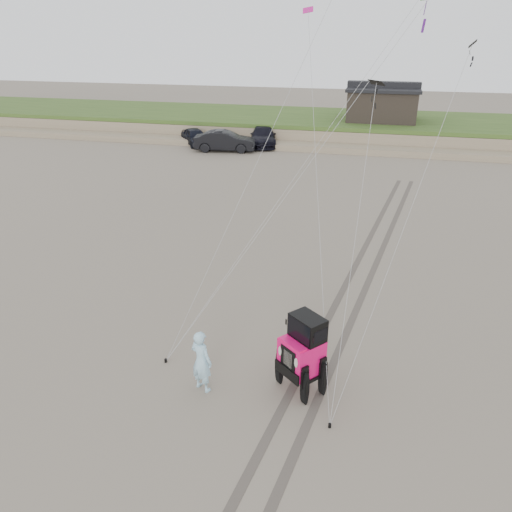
# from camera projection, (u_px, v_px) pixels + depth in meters

# --- Properties ---
(ground) EXTENTS (160.00, 160.00, 0.00)m
(ground) POSITION_uv_depth(u_px,v_px,m) (276.00, 386.00, 14.20)
(ground) COLOR #6B6054
(ground) RESTS_ON ground
(dune_ridge) EXTENTS (160.00, 14.25, 1.73)m
(dune_ridge) POSITION_uv_depth(u_px,v_px,m) (358.00, 128.00, 47.00)
(dune_ridge) COLOR #7A6B54
(dune_ridge) RESTS_ON ground
(cabin) EXTENTS (6.40, 5.40, 3.35)m
(cabin) POSITION_uv_depth(u_px,v_px,m) (382.00, 103.00, 45.12)
(cabin) COLOR black
(cabin) RESTS_ON dune_ridge
(truck_a) EXTENTS (3.92, 4.36, 1.43)m
(truck_a) POSITION_uv_depth(u_px,v_px,m) (195.00, 137.00, 43.77)
(truck_a) COLOR black
(truck_a) RESTS_ON ground
(truck_b) EXTENTS (5.32, 2.50, 1.69)m
(truck_b) POSITION_uv_depth(u_px,v_px,m) (225.00, 141.00, 41.44)
(truck_b) COLOR black
(truck_b) RESTS_ON ground
(truck_c) EXTENTS (3.37, 5.86, 1.60)m
(truck_c) POSITION_uv_depth(u_px,v_px,m) (263.00, 136.00, 43.59)
(truck_c) COLOR black
(truck_c) RESTS_ON ground
(jeep) EXTENTS (4.78, 5.15, 1.83)m
(jeep) POSITION_uv_depth(u_px,v_px,m) (301.00, 362.00, 13.72)
(jeep) COLOR #F20C62
(jeep) RESTS_ON ground
(man) EXTENTS (0.81, 0.69, 1.89)m
(man) POSITION_uv_depth(u_px,v_px,m) (201.00, 361.00, 13.71)
(man) COLOR #99DDED
(man) RESTS_ON ground
(stake_main) EXTENTS (0.08, 0.08, 0.12)m
(stake_main) POSITION_uv_depth(u_px,v_px,m) (166.00, 361.00, 15.19)
(stake_main) COLOR black
(stake_main) RESTS_ON ground
(stake_aux) EXTENTS (0.08, 0.08, 0.12)m
(stake_aux) POSITION_uv_depth(u_px,v_px,m) (330.00, 426.00, 12.69)
(stake_aux) COLOR black
(stake_aux) RESTS_ON ground
(tire_tracks) EXTENTS (5.22, 29.74, 0.01)m
(tire_tracks) POSITION_uv_depth(u_px,v_px,m) (362.00, 273.00, 20.83)
(tire_tracks) COLOR #4C443D
(tire_tracks) RESTS_ON ground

